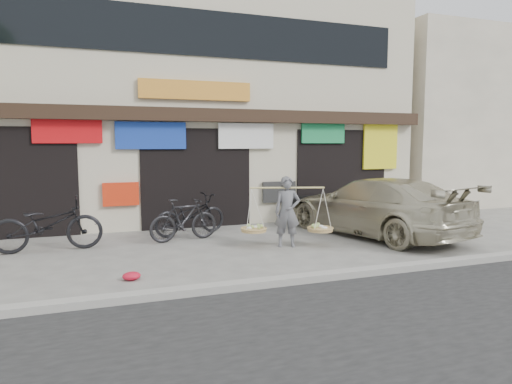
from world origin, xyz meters
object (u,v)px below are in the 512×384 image
object	(u,v)px
street_vendor	(287,215)
suv	(374,206)
bike_0	(48,224)
bike_2	(190,215)
bike_1	(184,220)

from	to	relation	value
street_vendor	suv	bearing A→B (deg)	27.65
bike_0	bike_2	world-z (taller)	bike_0
bike_2	suv	size ratio (longest dim) A/B	0.36
suv	bike_0	bearing A→B (deg)	-21.37
bike_1	bike_2	world-z (taller)	bike_2
bike_1	street_vendor	bearing A→B (deg)	-134.85
street_vendor	suv	world-z (taller)	street_vendor
bike_1	suv	xyz separation A→B (m)	(4.63, -0.92, 0.22)
bike_1	bike_2	distance (m)	0.72
bike_1	suv	bearing A→B (deg)	-112.21
street_vendor	bike_0	bearing A→B (deg)	-177.27
street_vendor	bike_1	world-z (taller)	street_vendor
bike_0	bike_1	distance (m)	2.94
bike_0	bike_1	bearing A→B (deg)	-90.01
street_vendor	bike_1	distance (m)	2.49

